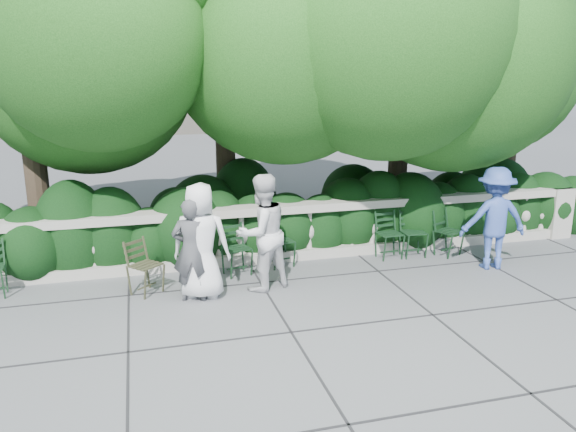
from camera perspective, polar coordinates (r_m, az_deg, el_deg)
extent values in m
plane|color=#54555C|center=(8.27, 1.84, -8.40)|extent=(90.00, 90.00, 0.00)
cube|color=#9E998E|center=(9.87, -1.22, -4.01)|extent=(12.00, 0.32, 0.18)
cube|color=#9E998E|center=(9.64, -1.25, 0.74)|extent=(12.00, 0.36, 0.14)
cube|color=#9E998E|center=(12.43, 25.59, 0.39)|extent=(0.44, 0.44, 1.00)
cylinder|color=#3F3023|center=(10.98, -24.19, 3.67)|extent=(0.40, 0.40, 2.80)
ellipsoid|color=#133B10|center=(10.41, -25.87, 15.64)|extent=(5.28, 5.28, 3.96)
cylinder|color=#3F3023|center=(11.52, -6.37, 6.80)|extent=(0.40, 0.40, 3.40)
ellipsoid|color=#133B10|center=(10.98, -6.34, 20.77)|extent=(6.24, 6.24, 4.68)
cylinder|color=#3F3023|center=(11.94, 11.12, 5.92)|extent=(0.40, 0.40, 3.00)
ellipsoid|color=#133B10|center=(11.43, 12.79, 17.64)|extent=(5.52, 5.52, 4.14)
cylinder|color=#3F3023|center=(13.95, 21.35, 5.56)|extent=(0.40, 0.40, 2.60)
ellipsoid|color=#133B10|center=(13.51, 23.20, 14.10)|extent=(4.80, 4.80, 3.60)
imported|color=white|center=(8.16, -8.86, -2.53)|extent=(0.95, 0.76, 1.70)
imported|color=#444449|center=(8.10, -9.80, -3.44)|extent=(0.61, 0.47, 1.50)
imported|color=silver|center=(8.38, -2.67, -1.69)|extent=(1.06, 0.96, 1.77)
imported|color=#3651A3|center=(9.90, 20.20, -0.22)|extent=(1.20, 0.82, 1.72)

